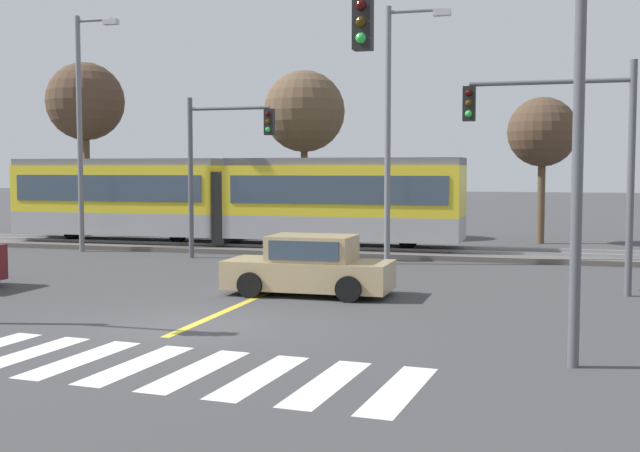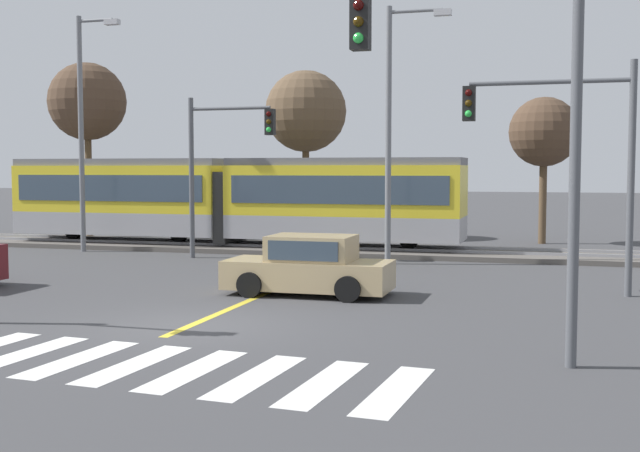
{
  "view_description": "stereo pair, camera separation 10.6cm",
  "coord_description": "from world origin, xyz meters",
  "views": [
    {
      "loc": [
        7.0,
        -14.72,
        3.19
      ],
      "look_at": [
        0.79,
        6.73,
        1.6
      ],
      "focal_mm": 45.0,
      "sensor_mm": 36.0,
      "label": 1
    },
    {
      "loc": [
        7.1,
        -14.69,
        3.19
      ],
      "look_at": [
        0.79,
        6.73,
        1.6
      ],
      "focal_mm": 45.0,
      "sensor_mm": 36.0,
      "label": 2
    }
  ],
  "objects": [
    {
      "name": "ground_plane",
      "position": [
        0.0,
        0.0,
        0.0
      ],
      "size": [
        200.0,
        200.0,
        0.0
      ],
      "primitive_type": "plane",
      "color": "#3D3D3F"
    },
    {
      "name": "track_bed",
      "position": [
        0.0,
        14.96,
        0.09
      ],
      "size": [
        120.0,
        4.0,
        0.18
      ],
      "primitive_type": "cube",
      "color": "#56514C",
      "rests_on": "ground"
    },
    {
      "name": "rail_near",
      "position": [
        0.0,
        14.24,
        0.23
      ],
      "size": [
        120.0,
        0.08,
        0.1
      ],
      "primitive_type": "cube",
      "color": "#939399",
      "rests_on": "track_bed"
    },
    {
      "name": "rail_far",
      "position": [
        0.0,
        15.68,
        0.23
      ],
      "size": [
        120.0,
        0.08,
        0.1
      ],
      "primitive_type": "cube",
      "color": "#939399",
      "rests_on": "track_bed"
    },
    {
      "name": "light_rail_tram",
      "position": [
        -5.38,
        14.95,
        2.05
      ],
      "size": [
        18.5,
        2.64,
        3.43
      ],
      "color": "#9E9EA3",
      "rests_on": "track_bed"
    },
    {
      "name": "crosswalk_stripe_3",
      "position": [
        -1.65,
        -3.04,
        0.0
      ],
      "size": [
        0.75,
        2.83,
        0.01
      ],
      "primitive_type": "cube",
      "rotation": [
        0.0,
        0.0,
        -0.07
      ],
      "color": "silver",
      "rests_on": "ground"
    },
    {
      "name": "crosswalk_stripe_4",
      "position": [
        -0.55,
        -3.11,
        0.0
      ],
      "size": [
        0.75,
        2.83,
        0.01
      ],
      "primitive_type": "cube",
      "rotation": [
        0.0,
        0.0,
        -0.07
      ],
      "color": "silver",
      "rests_on": "ground"
    },
    {
      "name": "crosswalk_stripe_5",
      "position": [
        0.55,
        -3.19,
        0.0
      ],
      "size": [
        0.75,
        2.83,
        0.01
      ],
      "primitive_type": "cube",
      "rotation": [
        0.0,
        0.0,
        -0.07
      ],
      "color": "silver",
      "rests_on": "ground"
    },
    {
      "name": "crosswalk_stripe_6",
      "position": [
        1.65,
        -3.26,
        0.0
      ],
      "size": [
        0.75,
        2.83,
        0.01
      ],
      "primitive_type": "cube",
      "rotation": [
        0.0,
        0.0,
        -0.07
      ],
      "color": "silver",
      "rests_on": "ground"
    },
    {
      "name": "crosswalk_stripe_7",
      "position": [
        2.74,
        -3.34,
        0.0
      ],
      "size": [
        0.75,
        2.83,
        0.01
      ],
      "primitive_type": "cube",
      "rotation": [
        0.0,
        0.0,
        -0.07
      ],
      "color": "silver",
      "rests_on": "ground"
    },
    {
      "name": "crosswalk_stripe_8",
      "position": [
        3.84,
        -3.42,
        0.0
      ],
      "size": [
        0.75,
        2.83,
        0.01
      ],
      "primitive_type": "cube",
      "rotation": [
        0.0,
        0.0,
        -0.07
      ],
      "color": "silver",
      "rests_on": "ground"
    },
    {
      "name": "crosswalk_stripe_9",
      "position": [
        4.94,
        -3.49,
        0.0
      ],
      "size": [
        0.75,
        2.83,
        0.01
      ],
      "primitive_type": "cube",
      "rotation": [
        0.0,
        0.0,
        -0.07
      ],
      "color": "silver",
      "rests_on": "ground"
    },
    {
      "name": "lane_centre_line",
      "position": [
        0.0,
        5.9,
        0.0
      ],
      "size": [
        0.2,
        14.11,
        0.01
      ],
      "primitive_type": "cube",
      "color": "gold",
      "rests_on": "ground"
    },
    {
      "name": "sedan_crossing",
      "position": [
        1.13,
        4.58,
        0.7
      ],
      "size": [
        4.2,
        1.93,
        1.52
      ],
      "color": "tan",
      "rests_on": "ground"
    },
    {
      "name": "traffic_light_mid_right",
      "position": [
        7.42,
        6.58,
        3.9
      ],
      "size": [
        4.25,
        0.38,
        5.88
      ],
      "color": "#515459",
      "rests_on": "ground"
    },
    {
      "name": "traffic_light_far_left",
      "position": [
        -4.33,
        11.55,
        3.77
      ],
      "size": [
        3.25,
        0.38,
        5.72
      ],
      "color": "#515459",
      "rests_on": "ground"
    },
    {
      "name": "traffic_light_near_right",
      "position": [
        6.21,
        -1.37,
        4.35
      ],
      "size": [
        3.75,
        0.38,
        6.72
      ],
      "color": "#515459",
      "rests_on": "ground"
    },
    {
      "name": "street_lamp_west",
      "position": [
        -10.33,
        12.41,
        5.04
      ],
      "size": [
        1.82,
        0.28,
        9.0
      ],
      "color": "slate",
      "rests_on": "ground"
    },
    {
      "name": "street_lamp_centre",
      "position": [
        1.9,
        11.68,
        4.85
      ],
      "size": [
        2.15,
        0.28,
        8.55
      ],
      "color": "slate",
      "rests_on": "ground"
    },
    {
      "name": "bare_tree_far_west",
      "position": [
        -14.07,
        18.52,
        6.31
      ],
      "size": [
        3.63,
        3.63,
        8.17
      ],
      "color": "brown",
      "rests_on": "ground"
    },
    {
      "name": "bare_tree_west",
      "position": [
        -4.03,
        20.75,
        5.81
      ],
      "size": [
        3.75,
        3.75,
        7.72
      ],
      "color": "brown",
      "rests_on": "ground"
    },
    {
      "name": "bare_tree_east",
      "position": [
        6.57,
        20.78,
        4.72
      ],
      "size": [
        2.95,
        2.95,
        6.24
      ],
      "color": "brown",
      "rests_on": "ground"
    }
  ]
}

